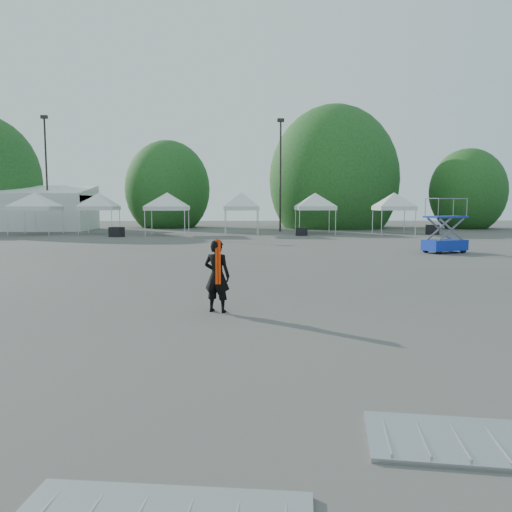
{
  "coord_description": "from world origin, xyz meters",
  "views": [
    {
      "loc": [
        -0.52,
        -12.05,
        2.45
      ],
      "look_at": [
        -0.18,
        -1.12,
        1.3
      ],
      "focal_mm": 35.0,
      "sensor_mm": 36.0,
      "label": 1
    }
  ],
  "objects": [
    {
      "name": "tent_b",
      "position": [
        -16.83,
        28.32,
        3.06
      ],
      "size": [
        4.71,
        4.71,
        3.88
      ],
      "color": "silver",
      "rests_on": "ground"
    },
    {
      "name": "tent_e",
      "position": [
        -0.43,
        27.41,
        3.06
      ],
      "size": [
        3.88,
        3.88,
        3.88
      ],
      "color": "silver",
      "rests_on": "ground"
    },
    {
      "name": "ground",
      "position": [
        0.0,
        0.0,
        0.0
      ],
      "size": [
        120.0,
        120.0,
        0.0
      ],
      "primitive_type": "plane",
      "color": "#474442",
      "rests_on": "ground"
    },
    {
      "name": "crate_east",
      "position": [
        14.83,
        27.3,
        0.39
      ],
      "size": [
        1.16,
        1.01,
        0.77
      ],
      "primitive_type": "cube",
      "rotation": [
        0.0,
        0.0,
        -0.28
      ],
      "color": "black",
      "rests_on": "ground"
    },
    {
      "name": "tree_mid_w",
      "position": [
        -8.0,
        40.0,
        3.93
      ],
      "size": [
        4.16,
        4.16,
        6.33
      ],
      "color": "#382314",
      "rests_on": "ground"
    },
    {
      "name": "tent_g",
      "position": [
        11.69,
        27.39,
        3.06
      ],
      "size": [
        4.03,
        4.03,
        3.88
      ],
      "color": "silver",
      "rests_on": "ground"
    },
    {
      "name": "scissor_lift",
      "position": [
        9.68,
        12.45,
        1.37
      ],
      "size": [
        2.35,
        1.77,
        2.72
      ],
      "rotation": [
        0.0,
        0.0,
        0.38
      ],
      "color": "#0B1099",
      "rests_on": "ground"
    },
    {
      "name": "tent_c",
      "position": [
        -11.93,
        28.74,
        3.06
      ],
      "size": [
        3.99,
        3.99,
        3.88
      ],
      "color": "silver",
      "rests_on": "ground"
    },
    {
      "name": "crate_west",
      "position": [
        -9.69,
        25.15,
        0.36
      ],
      "size": [
        1.13,
        1.0,
        0.73
      ],
      "primitive_type": "cube",
      "rotation": [
        0.0,
        0.0,
        -0.34
      ],
      "color": "black",
      "rests_on": "ground"
    },
    {
      "name": "crate_mid",
      "position": [
        4.18,
        26.11,
        0.3
      ],
      "size": [
        0.96,
        0.86,
        0.61
      ],
      "primitive_type": "cube",
      "rotation": [
        0.0,
        0.0,
        -0.39
      ],
      "color": "black",
      "rests_on": "ground"
    },
    {
      "name": "tree_far_e",
      "position": [
        22.0,
        37.0,
        3.63
      ],
      "size": [
        3.84,
        3.84,
        5.84
      ],
      "color": "#382314",
      "rests_on": "ground"
    },
    {
      "name": "tree_mid_e",
      "position": [
        9.0,
        39.0,
        4.84
      ],
      "size": [
        5.12,
        5.12,
        7.79
      ],
      "color": "#382314",
      "rests_on": "ground"
    },
    {
      "name": "tent_f",
      "position": [
        5.57,
        28.59,
        3.06
      ],
      "size": [
        4.33,
        4.33,
        3.88
      ],
      "color": "silver",
      "rests_on": "ground"
    },
    {
      "name": "man",
      "position": [
        -1.05,
        -0.89,
        0.83
      ],
      "size": [
        0.7,
        0.58,
        1.66
      ],
      "rotation": [
        0.0,
        0.0,
        2.79
      ],
      "color": "black",
      "rests_on": "ground"
    },
    {
      "name": "tent_d",
      "position": [
        -6.27,
        27.55,
        3.06
      ],
      "size": [
        4.55,
        4.55,
        3.88
      ],
      "color": "silver",
      "rests_on": "ground"
    },
    {
      "name": "light_pole_west",
      "position": [
        -18.0,
        34.0,
        5.77
      ],
      "size": [
        0.6,
        0.25,
        10.3
      ],
      "color": "black",
      "rests_on": "ground"
    },
    {
      "name": "light_pole_east",
      "position": [
        3.0,
        32.0,
        5.52
      ],
      "size": [
        0.6,
        0.25,
        9.8
      ],
      "color": "black",
      "rests_on": "ground"
    },
    {
      "name": "marquee",
      "position": [
        -22.0,
        35.0,
        1.97
      ],
      "size": [
        15.0,
        6.25,
        4.23
      ],
      "color": "silver",
      "rests_on": "ground"
    },
    {
      "name": "barrier_mid",
      "position": [
        1.89,
        -7.25,
        0.03
      ],
      "size": [
        2.36,
        1.48,
        0.07
      ],
      "rotation": [
        0.0,
        0.0,
        -0.18
      ],
      "color": "#A2A5AA",
      "rests_on": "ground"
    }
  ]
}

